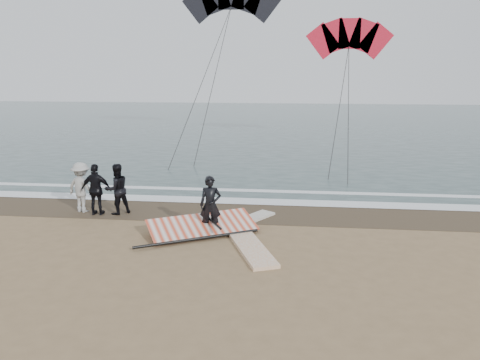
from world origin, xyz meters
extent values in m
plane|color=#8C704C|center=(0.00, 0.00, 0.00)|extent=(120.00, 120.00, 0.00)
cube|color=#233838|center=(0.00, 33.00, 0.01)|extent=(120.00, 54.00, 0.02)
cube|color=#4C3D2B|center=(0.00, 4.50, 0.01)|extent=(120.00, 2.80, 0.01)
cube|color=white|center=(0.00, 5.90, 0.03)|extent=(120.00, 0.90, 0.01)
cube|color=white|center=(0.00, 7.60, 0.03)|extent=(120.00, 0.45, 0.01)
imported|color=black|center=(-0.52, 2.13, 0.95)|extent=(0.74, 0.52, 1.91)
cube|color=white|center=(0.98, 0.68, 0.05)|extent=(1.70, 2.83, 0.11)
cube|color=beige|center=(0.65, 3.52, 0.05)|extent=(1.75, 2.18, 0.09)
imported|color=black|center=(-4.28, 3.81, 0.94)|extent=(1.16, 1.14, 1.89)
imported|color=black|center=(-4.98, 3.61, 0.95)|extent=(1.13, 0.49, 1.90)
imported|color=#A9A8A4|center=(-5.68, 3.91, 0.94)|extent=(1.38, 1.05, 1.89)
cube|color=black|center=(-0.97, 2.65, 0.05)|extent=(2.37, 1.64, 0.09)
cube|color=#DB4324|center=(-0.77, 2.05, 0.30)|extent=(3.71, 2.85, 0.37)
cylinder|color=black|center=(-0.77, 1.27, 0.11)|extent=(3.59, 2.02, 0.09)
cylinder|color=black|center=(-0.47, 2.05, 0.45)|extent=(0.90, 1.57, 0.07)
cylinder|color=#262626|center=(4.85, 15.81, 3.39)|extent=(0.04, 0.04, 13.36)
cylinder|color=#262626|center=(5.26, 15.34, 3.39)|extent=(0.04, 0.04, 14.08)
cylinder|color=#262626|center=(-3.42, 17.33, 4.81)|extent=(0.04, 0.04, 15.33)
cylinder|color=#262626|center=(-2.84, 17.84, 4.81)|extent=(0.04, 0.04, 14.44)
camera|label=1|loc=(2.00, -12.20, 5.27)|focal=35.00mm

